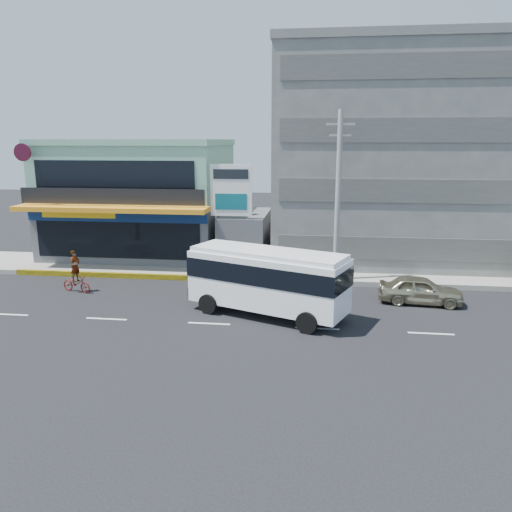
{
  "coord_description": "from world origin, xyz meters",
  "views": [
    {
      "loc": [
        4.88,
        -21.45,
        8.31
      ],
      "look_at": [
        1.62,
        4.7,
        2.2
      ],
      "focal_mm": 35.0,
      "sensor_mm": 36.0,
      "label": 1
    }
  ],
  "objects_px": {
    "shop_building": "(142,201)",
    "concrete_building": "(393,160)",
    "utility_pole_near": "(338,197)",
    "motorcycle_rider": "(76,278)",
    "billboard": "(231,196)",
    "satellite_dish": "(244,214)",
    "minibus": "(267,277)",
    "sedan": "(421,290)"
  },
  "relations": [
    {
      "from": "shop_building",
      "to": "concrete_building",
      "type": "distance_m",
      "value": 18.28
    },
    {
      "from": "utility_pole_near",
      "to": "motorcycle_rider",
      "type": "height_order",
      "value": "utility_pole_near"
    },
    {
      "from": "billboard",
      "to": "utility_pole_near",
      "type": "bearing_deg",
      "value": -15.48
    },
    {
      "from": "satellite_dish",
      "to": "shop_building",
      "type": "bearing_deg",
      "value": 159.79
    },
    {
      "from": "satellite_dish",
      "to": "billboard",
      "type": "height_order",
      "value": "billboard"
    },
    {
      "from": "satellite_dish",
      "to": "utility_pole_near",
      "type": "relative_size",
      "value": 0.15
    },
    {
      "from": "minibus",
      "to": "motorcycle_rider",
      "type": "height_order",
      "value": "minibus"
    },
    {
      "from": "billboard",
      "to": "motorcycle_rider",
      "type": "height_order",
      "value": "billboard"
    },
    {
      "from": "concrete_building",
      "to": "utility_pole_near",
      "type": "distance_m",
      "value": 8.79
    },
    {
      "from": "concrete_building",
      "to": "billboard",
      "type": "relative_size",
      "value": 2.32
    },
    {
      "from": "shop_building",
      "to": "concrete_building",
      "type": "bearing_deg",
      "value": 3.35
    },
    {
      "from": "satellite_dish",
      "to": "sedan",
      "type": "distance_m",
      "value": 12.62
    },
    {
      "from": "satellite_dish",
      "to": "minibus",
      "type": "relative_size",
      "value": 0.19
    },
    {
      "from": "satellite_dish",
      "to": "utility_pole_near",
      "type": "xyz_separation_m",
      "value": [
        6.0,
        -3.6,
        1.57
      ]
    },
    {
      "from": "sedan",
      "to": "motorcycle_rider",
      "type": "distance_m",
      "value": 18.78
    },
    {
      "from": "concrete_building",
      "to": "billboard",
      "type": "distance_m",
      "value": 12.17
    },
    {
      "from": "shop_building",
      "to": "utility_pole_near",
      "type": "bearing_deg",
      "value": -25.06
    },
    {
      "from": "shop_building",
      "to": "satellite_dish",
      "type": "bearing_deg",
      "value": -20.21
    },
    {
      "from": "shop_building",
      "to": "motorcycle_rider",
      "type": "height_order",
      "value": "shop_building"
    },
    {
      "from": "motorcycle_rider",
      "to": "billboard",
      "type": "bearing_deg",
      "value": 33.12
    },
    {
      "from": "sedan",
      "to": "minibus",
      "type": "bearing_deg",
      "value": 115.41
    },
    {
      "from": "shop_building",
      "to": "concrete_building",
      "type": "relative_size",
      "value": 0.77
    },
    {
      "from": "billboard",
      "to": "utility_pole_near",
      "type": "relative_size",
      "value": 0.69
    },
    {
      "from": "minibus",
      "to": "sedan",
      "type": "distance_m",
      "value": 8.32
    },
    {
      "from": "shop_building",
      "to": "billboard",
      "type": "bearing_deg",
      "value": -32.32
    },
    {
      "from": "satellite_dish",
      "to": "utility_pole_near",
      "type": "height_order",
      "value": "utility_pole_near"
    },
    {
      "from": "shop_building",
      "to": "satellite_dish",
      "type": "distance_m",
      "value": 8.54
    },
    {
      "from": "billboard",
      "to": "utility_pole_near",
      "type": "height_order",
      "value": "utility_pole_near"
    },
    {
      "from": "billboard",
      "to": "satellite_dish",
      "type": "bearing_deg",
      "value": 74.48
    },
    {
      "from": "satellite_dish",
      "to": "sedan",
      "type": "relative_size",
      "value": 0.35
    },
    {
      "from": "shop_building",
      "to": "minibus",
      "type": "distance_m",
      "value": 16.46
    },
    {
      "from": "utility_pole_near",
      "to": "motorcycle_rider",
      "type": "relative_size",
      "value": 4.19
    },
    {
      "from": "shop_building",
      "to": "utility_pole_near",
      "type": "distance_m",
      "value": 15.5
    },
    {
      "from": "satellite_dish",
      "to": "motorcycle_rider",
      "type": "xyz_separation_m",
      "value": [
        -8.46,
        -7.0,
        -2.79
      ]
    },
    {
      "from": "concrete_building",
      "to": "billboard",
      "type": "height_order",
      "value": "concrete_building"
    },
    {
      "from": "satellite_dish",
      "to": "billboard",
      "type": "bearing_deg",
      "value": -105.52
    },
    {
      "from": "minibus",
      "to": "shop_building",
      "type": "bearing_deg",
      "value": 130.35
    },
    {
      "from": "utility_pole_near",
      "to": "sedan",
      "type": "bearing_deg",
      "value": -35.64
    },
    {
      "from": "concrete_building",
      "to": "utility_pole_near",
      "type": "height_order",
      "value": "concrete_building"
    },
    {
      "from": "utility_pole_near",
      "to": "minibus",
      "type": "height_order",
      "value": "utility_pole_near"
    },
    {
      "from": "minibus",
      "to": "sedan",
      "type": "xyz_separation_m",
      "value": [
        7.74,
        2.81,
        -1.21
      ]
    },
    {
      "from": "concrete_building",
      "to": "sedan",
      "type": "height_order",
      "value": "concrete_building"
    }
  ]
}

